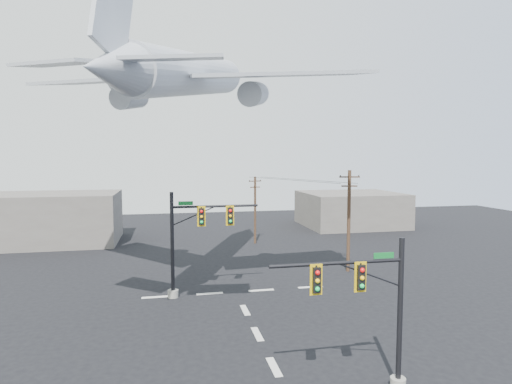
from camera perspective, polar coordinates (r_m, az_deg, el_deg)
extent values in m
plane|color=black|center=(22.76, 2.42, -22.29)|extent=(120.00, 120.00, 0.00)
cube|color=beige|center=(22.75, 2.42, -22.26)|extent=(0.40, 2.00, 0.01)
cube|color=beige|center=(26.28, 0.17, -18.41)|extent=(0.40, 2.00, 0.01)
cube|color=beige|center=(29.94, -1.47, -15.46)|extent=(0.40, 2.00, 0.01)
cube|color=beige|center=(33.31, -13.26, -13.48)|extent=(2.00, 0.40, 0.01)
cube|color=beige|center=(33.43, -6.20, -13.31)|extent=(2.00, 0.40, 0.01)
cube|color=beige|center=(34.02, 0.70, -12.96)|extent=(2.00, 0.40, 0.01)
cube|color=beige|center=(35.06, 7.25, -12.46)|extent=(2.00, 0.40, 0.01)
cylinder|color=gray|center=(21.85, 18.40, -23.03)|extent=(0.68, 0.68, 0.49)
cylinder|color=black|center=(20.58, 18.64, -15.17)|extent=(0.23, 0.23, 6.83)
cylinder|color=black|center=(18.59, 10.81, -9.30)|extent=(5.94, 0.16, 0.16)
cylinder|color=black|center=(19.34, 14.92, -10.62)|extent=(3.19, 0.08, 0.08)
cube|color=black|center=(19.01, 13.76, -10.95)|extent=(0.33, 0.29, 1.07)
cube|color=#C69B0B|center=(19.02, 13.73, -10.94)|extent=(0.54, 0.04, 1.32)
sphere|color=red|center=(18.77, 14.00, -10.08)|extent=(0.20, 0.20, 0.20)
sphere|color=#EFA90C|center=(18.86, 13.98, -11.08)|extent=(0.20, 0.20, 0.20)
sphere|color=#0BB346|center=(18.96, 13.96, -12.07)|extent=(0.20, 0.20, 0.20)
cube|color=black|center=(18.27, 8.03, -11.51)|extent=(0.33, 0.29, 1.07)
cube|color=#C69B0B|center=(18.28, 8.01, -11.49)|extent=(0.54, 0.04, 1.32)
sphere|color=red|center=(18.02, 8.22, -10.61)|extent=(0.20, 0.20, 0.20)
sphere|color=#EFA90C|center=(18.12, 8.21, -11.65)|extent=(0.20, 0.20, 0.20)
sphere|color=#0BB346|center=(18.21, 8.20, -12.68)|extent=(0.20, 0.20, 0.20)
cube|color=#0D5E22|center=(19.36, 16.67, -8.11)|extent=(0.93, 0.04, 0.25)
cylinder|color=gray|center=(32.94, -11.00, -13.15)|extent=(0.78, 0.78, 0.56)
cylinder|color=black|center=(32.02, -11.10, -6.97)|extent=(0.27, 0.27, 7.80)
cylinder|color=black|center=(31.77, -5.43, -1.91)|extent=(6.37, 0.18, 0.18)
cylinder|color=black|center=(31.72, -8.28, -3.16)|extent=(3.45, 0.09, 0.09)
cube|color=black|center=(31.59, -7.30, -3.25)|extent=(0.38, 0.33, 1.23)
cube|color=#C69B0B|center=(31.62, -7.30, -3.24)|extent=(0.61, 0.04, 1.50)
sphere|color=red|center=(31.35, -7.28, -2.59)|extent=(0.22, 0.22, 0.22)
sphere|color=#EFA90C|center=(31.41, -7.27, -3.29)|extent=(0.22, 0.22, 0.22)
sphere|color=#0BB346|center=(31.46, -7.27, -4.00)|extent=(0.22, 0.22, 0.22)
cube|color=black|center=(31.82, -3.48, -3.16)|extent=(0.38, 0.33, 1.23)
cube|color=#C69B0B|center=(31.85, -3.49, -3.15)|extent=(0.61, 0.04, 1.50)
sphere|color=red|center=(31.59, -3.44, -2.50)|extent=(0.22, 0.22, 0.22)
sphere|color=#EFA90C|center=(31.64, -3.43, -3.20)|extent=(0.22, 0.22, 0.22)
sphere|color=#0BB346|center=(31.70, -3.43, -3.90)|extent=(0.22, 0.22, 0.22)
cube|color=#0D5E22|center=(31.51, -9.36, -1.49)|extent=(1.06, 0.04, 0.29)
cylinder|color=#442C1D|center=(39.35, 12.26, -3.81)|extent=(0.31, 0.31, 9.16)
cube|color=#442C1D|center=(38.97, 12.36, 1.97)|extent=(1.82, 0.48, 0.12)
cube|color=#442C1D|center=(39.02, 12.34, 0.78)|extent=(1.42, 0.40, 0.12)
cylinder|color=black|center=(38.79, 11.19, 2.13)|extent=(0.10, 0.10, 0.12)
cylinder|color=black|center=(38.97, 12.37, 2.12)|extent=(0.10, 0.10, 0.12)
cylinder|color=black|center=(39.16, 13.53, 2.11)|extent=(0.10, 0.10, 0.12)
cylinder|color=#442C1D|center=(50.94, -0.12, -2.44)|extent=(0.27, 0.27, 8.02)
cube|color=#442C1D|center=(50.62, -0.12, 1.46)|extent=(1.59, 0.54, 0.11)
cube|color=#442C1D|center=(50.67, -0.12, 0.65)|extent=(1.24, 0.44, 0.11)
cylinder|color=black|center=(50.29, -0.85, 1.54)|extent=(0.09, 0.09, 0.11)
cylinder|color=black|center=(50.62, -0.12, 1.56)|extent=(0.09, 0.09, 0.11)
cylinder|color=black|center=(50.95, 0.60, 1.58)|extent=(0.09, 0.09, 0.11)
cylinder|color=black|center=(44.32, 4.35, 1.62)|extent=(5.66, 13.98, 0.03)
cylinder|color=black|center=(44.77, 6.24, 1.64)|extent=(5.84, 13.98, 0.03)
cylinder|color=#A9ADB5|center=(33.28, -8.68, 15.27)|extent=(10.42, 19.34, 6.17)
cone|color=#A9ADB5|center=(44.66, -3.50, 15.06)|extent=(4.68, 5.58, 3.74)
cone|color=#A9ADB5|center=(22.41, -19.07, 15.32)|extent=(4.37, 5.41, 3.43)
cube|color=#A9ADB5|center=(34.95, -20.43, 13.68)|extent=(11.63, 12.17, 0.93)
cube|color=#A9ADB5|center=(30.35, 3.28, 15.38)|extent=(12.69, 4.83, 0.93)
cylinder|color=#A9ADB5|center=(34.65, -16.51, 12.01)|extent=(2.88, 3.73, 2.21)
cylinder|color=#A9ADB5|center=(31.48, -0.32, 12.96)|extent=(2.88, 3.73, 2.21)
cube|color=#A9ADB5|center=(23.67, -18.50, 22.31)|extent=(1.87, 4.04, 5.47)
cube|color=#A9ADB5|center=(24.52, -25.02, 15.31)|extent=(5.11, 4.62, 0.51)
cube|color=#A9ADB5|center=(21.61, -11.02, 17.17)|extent=(5.06, 2.74, 0.51)
cube|color=#625C56|center=(57.15, -26.90, -3.19)|extent=(18.00, 10.00, 6.00)
cube|color=#625C56|center=(65.95, 12.52, -2.24)|extent=(14.00, 12.00, 5.00)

